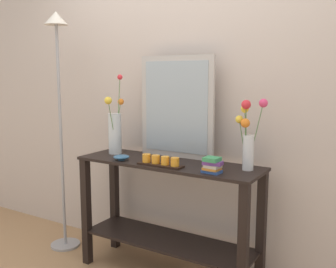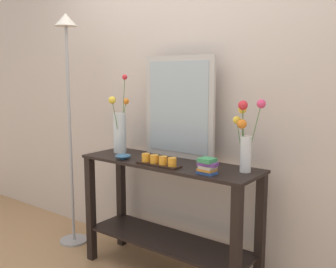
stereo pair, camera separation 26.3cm
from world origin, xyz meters
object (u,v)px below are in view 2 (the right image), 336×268
(console_table, at_px, (168,206))
(mirror_leaning, at_px, (179,107))
(book_stack, at_px, (207,166))
(tall_vase_left, at_px, (120,129))
(decorative_bowl, at_px, (123,156))
(candle_tray, at_px, (159,161))
(vase_right, at_px, (246,137))
(floor_lamp, at_px, (68,92))

(console_table, xyz_separation_m, mirror_leaning, (-0.03, 0.17, 0.68))
(console_table, distance_m, book_stack, 0.55)
(tall_vase_left, distance_m, decorative_bowl, 0.29)
(mirror_leaning, bearing_deg, book_stack, -34.72)
(mirror_leaning, height_order, tall_vase_left, mirror_leaning)
(decorative_bowl, height_order, book_stack, book_stack)
(console_table, height_order, book_stack, book_stack)
(candle_tray, distance_m, decorative_bowl, 0.33)
(candle_tray, xyz_separation_m, book_stack, (0.37, 0.00, 0.02))
(mirror_leaning, distance_m, vase_right, 0.61)
(mirror_leaning, bearing_deg, vase_right, -10.92)
(tall_vase_left, xyz_separation_m, book_stack, (0.88, -0.16, -0.13))
(vase_right, relative_size, decorative_bowl, 3.95)
(decorative_bowl, distance_m, book_stack, 0.70)
(mirror_leaning, bearing_deg, tall_vase_left, -163.76)
(console_table, bearing_deg, mirror_leaning, 101.25)
(console_table, bearing_deg, decorative_bowl, -158.29)
(decorative_bowl, bearing_deg, console_table, 21.71)
(mirror_leaning, xyz_separation_m, decorative_bowl, (-0.27, -0.30, -0.34))
(tall_vase_left, bearing_deg, candle_tray, -17.72)
(vase_right, bearing_deg, floor_lamp, -176.06)
(mirror_leaning, height_order, candle_tray, mirror_leaning)
(candle_tray, relative_size, book_stack, 2.52)
(console_table, height_order, tall_vase_left, tall_vase_left)
(vase_right, distance_m, floor_lamp, 1.55)
(decorative_bowl, distance_m, floor_lamp, 0.81)
(console_table, bearing_deg, vase_right, 6.31)
(tall_vase_left, xyz_separation_m, vase_right, (1.04, 0.02, 0.04))
(tall_vase_left, xyz_separation_m, decorative_bowl, (0.19, -0.16, -0.16))
(decorative_bowl, bearing_deg, book_stack, 0.13)
(mirror_leaning, relative_size, book_stack, 5.77)
(tall_vase_left, height_order, decorative_bowl, tall_vase_left)
(tall_vase_left, distance_m, candle_tray, 0.56)
(book_stack, bearing_deg, vase_right, 49.15)
(tall_vase_left, relative_size, candle_tray, 1.87)
(mirror_leaning, xyz_separation_m, tall_vase_left, (-0.46, -0.13, -0.18))
(tall_vase_left, height_order, book_stack, tall_vase_left)
(mirror_leaning, xyz_separation_m, floor_lamp, (-0.95, -0.22, 0.09))
(mirror_leaning, height_order, book_stack, mirror_leaning)
(tall_vase_left, height_order, candle_tray, tall_vase_left)
(floor_lamp, bearing_deg, candle_tray, -4.58)
(mirror_leaning, bearing_deg, console_table, -78.75)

